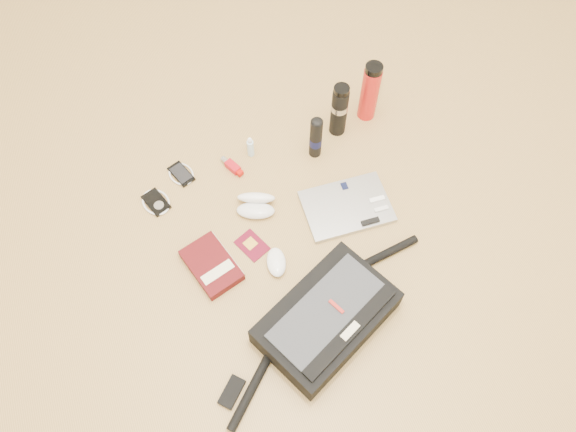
{
  "coord_description": "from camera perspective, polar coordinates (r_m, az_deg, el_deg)",
  "views": [
    {
      "loc": [
        -0.38,
        -0.78,
        1.8
      ],
      "look_at": [
        -0.02,
        0.13,
        0.06
      ],
      "focal_mm": 35.0,
      "sensor_mm": 36.0,
      "label": 1
    }
  ],
  "objects": [
    {
      "name": "phone",
      "position": [
        2.19,
        -10.8,
        4.22
      ],
      "size": [
        0.11,
        0.12,
        0.01
      ],
      "rotation": [
        0.0,
        0.0,
        0.33
      ],
      "color": "black",
      "rests_on": "ground"
    },
    {
      "name": "sunglasses_case",
      "position": [
        2.06,
        -3.28,
        1.19
      ],
      "size": [
        0.18,
        0.16,
        0.08
      ],
      "rotation": [
        0.0,
        0.0,
        -0.41
      ],
      "color": "silver",
      "rests_on": "ground"
    },
    {
      "name": "messenger_bag",
      "position": [
        1.85,
        3.93,
        -10.34
      ],
      "size": [
        0.84,
        0.43,
        0.13
      ],
      "rotation": [
        0.0,
        0.0,
        0.43
      ],
      "color": "black",
      "rests_on": "ground"
    },
    {
      "name": "book",
      "position": [
        1.97,
        -7.73,
        -4.95
      ],
      "size": [
        0.19,
        0.24,
        0.04
      ],
      "rotation": [
        0.0,
        0.0,
        0.27
      ],
      "color": "#43080B",
      "rests_on": "ground"
    },
    {
      "name": "thermos_red",
      "position": [
        2.25,
        8.31,
        12.38
      ],
      "size": [
        0.09,
        0.09,
        0.27
      ],
      "rotation": [
        0.0,
        0.0,
        -0.22
      ],
      "color": "red",
      "rests_on": "ground"
    },
    {
      "name": "aerosol_can",
      "position": [
        2.14,
        2.85,
        8.0
      ],
      "size": [
        0.06,
        0.06,
        0.2
      ],
      "rotation": [
        0.0,
        0.0,
        -0.35
      ],
      "color": "black",
      "rests_on": "ground"
    },
    {
      "name": "mouse",
      "position": [
        1.96,
        -1.19,
        -4.72
      ],
      "size": [
        0.09,
        0.13,
        0.04
      ],
      "rotation": [
        0.0,
        0.0,
        -0.24
      ],
      "color": "white",
      "rests_on": "ground"
    },
    {
      "name": "passport",
      "position": [
        2.01,
        -3.69,
        -2.99
      ],
      "size": [
        0.12,
        0.13,
        0.01
      ],
      "rotation": [
        0.0,
        0.0,
        0.39
      ],
      "color": "#530617",
      "rests_on": "ground"
    },
    {
      "name": "inhaler",
      "position": [
        2.17,
        -5.71,
        5.06
      ],
      "size": [
        0.06,
        0.11,
        0.03
      ],
      "rotation": [
        0.0,
        0.0,
        0.42
      ],
      "color": "#AA0E19",
      "rests_on": "ground"
    },
    {
      "name": "ground",
      "position": [
        2.0,
        1.96,
        -3.63
      ],
      "size": [
        4.0,
        4.0,
        0.0
      ],
      "primitive_type": "plane",
      "color": "#AC8447",
      "rests_on": "ground"
    },
    {
      "name": "spray_bottle",
      "position": [
        2.18,
        -3.83,
        6.96
      ],
      "size": [
        0.03,
        0.03,
        0.1
      ],
      "rotation": [
        0.0,
        0.0,
        0.25
      ],
      "color": "#B3DDF1",
      "rests_on": "ground"
    },
    {
      "name": "laptop",
      "position": [
        2.08,
        6.02,
        0.94
      ],
      "size": [
        0.33,
        0.24,
        0.03
      ],
      "rotation": [
        0.0,
        0.0,
        -0.08
      ],
      "color": "#A2A2A4",
      "rests_on": "ground"
    },
    {
      "name": "ipod",
      "position": [
        2.14,
        -13.26,
        1.37
      ],
      "size": [
        0.12,
        0.12,
        0.01
      ],
      "rotation": [
        0.0,
        0.0,
        0.32
      ],
      "color": "black",
      "rests_on": "ground"
    },
    {
      "name": "thermos_black",
      "position": [
        2.2,
        5.23,
        10.69
      ],
      "size": [
        0.08,
        0.08,
        0.25
      ],
      "rotation": [
        0.0,
        0.0,
        0.24
      ],
      "color": "black",
      "rests_on": "ground"
    }
  ]
}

